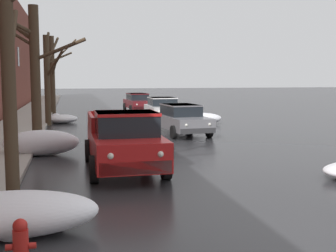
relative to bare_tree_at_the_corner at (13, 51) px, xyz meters
The scene contains 16 objects.
ground_plane 6.42m from the bare_tree_at_the_corner, 37.64° to the right, with size 200.00×200.00×0.00m, color #2B2B2D.
left_sidewalk_slab 15.03m from the bare_tree_at_the_corner, 95.92° to the left, with size 2.72×80.00×0.14m, color #A8A399.
snow_bank_near_corner_left 6.73m from the bare_tree_at_the_corner, 89.20° to the left, with size 2.58×1.04×0.88m.
snow_bank_along_left_kerb 21.98m from the bare_tree_at_the_corner, 66.96° to the left, with size 3.10×1.23×0.85m.
snow_bank_mid_block_left 3.43m from the bare_tree_at_the_corner, 86.88° to the right, with size 3.02×1.37×0.76m.
snow_bank_along_right_kerb 17.30m from the bare_tree_at_the_corner, 87.89° to the left, with size 1.77×1.49×0.57m.
snow_bank_far_right_pile 17.02m from the bare_tree_at_the_corner, 59.92° to the left, with size 2.46×1.21×0.67m.
bare_tree_at_the_corner is the anchor object (origin of this frame).
bare_tree_second_along_sidewalk 7.28m from the bare_tree_at_the_corner, 91.00° to the left, with size 3.38×1.76×5.27m.
bare_tree_mid_block 16.09m from the bare_tree_at_the_corner, 90.09° to the left, with size 1.57×3.39×5.37m.
bare_tree_far_down_block 23.87m from the bare_tree_at_the_corner, 90.15° to the left, with size 2.33×2.57×5.66m.
pickup_truck_red_approaching_near_lane 4.63m from the bare_tree_at_the_corner, 49.05° to the left, with size 2.12×4.96×1.76m.
sedan_grey_parked_kerbside_close 12.46m from the bare_tree_at_the_corner, 59.24° to the left, with size 2.13×4.32×1.42m.
sedan_white_parked_kerbside_mid 19.16m from the bare_tree_at_the_corner, 68.90° to the left, with size 2.05×3.95×1.42m.
sedan_maroon_parked_far_down_block 25.92m from the bare_tree_at_the_corner, 75.73° to the left, with size 2.01×4.48×1.42m.
fire_hydrant 4.32m from the bare_tree_at_the_corner, 83.15° to the right, with size 0.42×0.22×0.71m.
Camera 1 is at (-3.27, -6.18, 2.70)m, focal length 47.18 mm.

